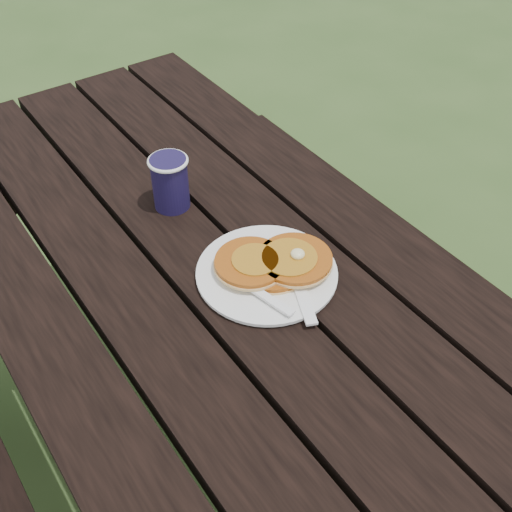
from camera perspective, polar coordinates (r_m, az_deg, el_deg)
ground at (r=1.72m, az=-0.78°, el=-21.48°), size 60.00×60.00×0.00m
picnic_table at (r=1.40m, az=-0.93°, el=-14.95°), size 1.36×1.80×0.75m
plate at (r=1.13m, az=0.96°, el=-1.55°), size 0.30×0.30×0.01m
pancake_stack at (r=1.13m, az=1.63°, el=-0.56°), size 0.20×0.17×0.04m
knife at (r=1.10m, az=3.80°, el=-2.66°), size 0.09×0.17×0.00m
fork at (r=1.07m, az=1.01°, el=-3.73°), size 0.07×0.16×0.01m
coffee_cup at (r=1.26m, az=-7.66°, el=6.72°), size 0.08×0.08×0.11m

